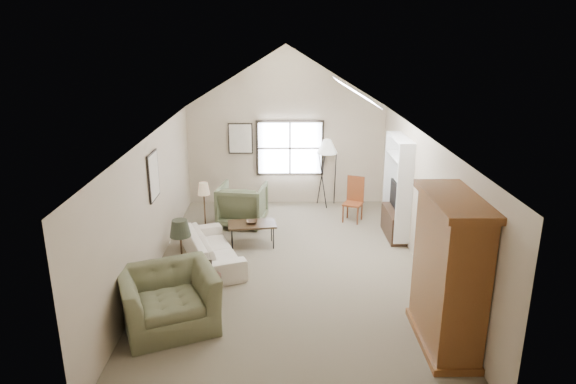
{
  "coord_description": "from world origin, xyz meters",
  "views": [
    {
      "loc": [
        -0.13,
        -8.78,
        4.29
      ],
      "look_at": [
        0.0,
        0.4,
        1.4
      ],
      "focal_mm": 32.0,
      "sensor_mm": 36.0,
      "label": 1
    }
  ],
  "objects_px": {
    "sofa": "(212,248)",
    "armoire": "(449,273)",
    "armchair_far": "(242,205)",
    "coffee_table": "(252,235)",
    "side_chair": "(353,200)",
    "side_table": "(206,291)",
    "armchair_near": "(169,300)"
  },
  "relations": [
    {
      "from": "armchair_near",
      "to": "side_table",
      "type": "xyz_separation_m",
      "value": [
        0.47,
        0.62,
        -0.19
      ]
    },
    {
      "from": "sofa",
      "to": "armchair_near",
      "type": "xyz_separation_m",
      "value": [
        -0.37,
        -2.22,
        0.15
      ]
    },
    {
      "from": "coffee_table",
      "to": "side_table",
      "type": "height_order",
      "value": "side_table"
    },
    {
      "from": "armchair_far",
      "to": "coffee_table",
      "type": "height_order",
      "value": "armchair_far"
    },
    {
      "from": "armchair_near",
      "to": "side_chair",
      "type": "distance_m",
      "value": 5.59
    },
    {
      "from": "sofa",
      "to": "armoire",
      "type": "bearing_deg",
      "value": -147.07
    },
    {
      "from": "armchair_near",
      "to": "side_chair",
      "type": "relative_size",
      "value": 1.3
    },
    {
      "from": "sofa",
      "to": "armchair_far",
      "type": "height_order",
      "value": "armchair_far"
    },
    {
      "from": "armchair_far",
      "to": "side_table",
      "type": "bearing_deg",
      "value": 94.01
    },
    {
      "from": "armchair_far",
      "to": "side_table",
      "type": "xyz_separation_m",
      "value": [
        -0.33,
        -3.68,
        -0.22
      ]
    },
    {
      "from": "sofa",
      "to": "coffee_table",
      "type": "height_order",
      "value": "sofa"
    },
    {
      "from": "armchair_near",
      "to": "side_chair",
      "type": "xyz_separation_m",
      "value": [
        3.37,
        4.46,
        0.08
      ]
    },
    {
      "from": "armoire",
      "to": "side_table",
      "type": "relative_size",
      "value": 4.26
    },
    {
      "from": "armchair_near",
      "to": "coffee_table",
      "type": "height_order",
      "value": "armchair_near"
    },
    {
      "from": "armoire",
      "to": "sofa",
      "type": "height_order",
      "value": "armoire"
    },
    {
      "from": "coffee_table",
      "to": "side_chair",
      "type": "bearing_deg",
      "value": 32.03
    },
    {
      "from": "side_chair",
      "to": "armchair_far",
      "type": "bearing_deg",
      "value": -152.06
    },
    {
      "from": "armchair_far",
      "to": "sofa",
      "type": "bearing_deg",
      "value": 87.45
    },
    {
      "from": "armoire",
      "to": "side_chair",
      "type": "relative_size",
      "value": 2.08
    },
    {
      "from": "armoire",
      "to": "sofa",
      "type": "bearing_deg",
      "value": 143.39
    },
    {
      "from": "side_chair",
      "to": "armoire",
      "type": "bearing_deg",
      "value": -58.15
    },
    {
      "from": "sofa",
      "to": "coffee_table",
      "type": "distance_m",
      "value": 1.09
    },
    {
      "from": "armchair_far",
      "to": "coffee_table",
      "type": "relative_size",
      "value": 1.07
    },
    {
      "from": "armoire",
      "to": "coffee_table",
      "type": "bearing_deg",
      "value": 129.67
    },
    {
      "from": "armoire",
      "to": "armchair_far",
      "type": "distance_m",
      "value": 5.79
    },
    {
      "from": "sofa",
      "to": "armchair_far",
      "type": "bearing_deg",
      "value": -32.17
    },
    {
      "from": "armchair_near",
      "to": "coffee_table",
      "type": "bearing_deg",
      "value": 47.67
    },
    {
      "from": "sofa",
      "to": "coffee_table",
      "type": "relative_size",
      "value": 2.1
    },
    {
      "from": "sofa",
      "to": "side_chair",
      "type": "relative_size",
      "value": 1.95
    },
    {
      "from": "sofa",
      "to": "side_table",
      "type": "height_order",
      "value": "sofa"
    },
    {
      "from": "armchair_far",
      "to": "side_chair",
      "type": "xyz_separation_m",
      "value": [
        2.57,
        0.15,
        0.05
      ]
    },
    {
      "from": "sofa",
      "to": "coffee_table",
      "type": "xyz_separation_m",
      "value": [
        0.72,
        0.81,
        -0.05
      ]
    }
  ]
}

